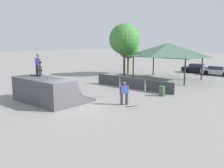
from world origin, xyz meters
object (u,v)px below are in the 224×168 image
object	(u,v)px
bystander_walking	(124,92)
tree_far_back	(124,39)
skater_on_deck	(38,63)
tree_beside_pavilion	(128,48)
skateboard_on_ground	(133,105)
trash_bin	(162,91)
parked_car_silver	(218,71)
skateboard_on_deck	(35,75)
parked_car_black	(197,69)

from	to	relation	value
bystander_walking	tree_far_back	bearing A→B (deg)	-103.49
skater_on_deck	tree_beside_pavilion	world-z (taller)	tree_beside_pavilion
skater_on_deck	bystander_walking	size ratio (longest dim) A/B	1.04
skateboard_on_ground	trash_bin	xyz separation A→B (m)	(-0.06, 4.32, 0.37)
bystander_walking	parked_car_silver	distance (m)	20.35
skater_on_deck	parked_car_silver	size ratio (longest dim) A/B	0.43
skateboard_on_deck	bystander_walking	bearing A→B (deg)	13.95
skateboard_on_deck	tree_beside_pavilion	distance (m)	17.44
skateboard_on_deck	parked_car_silver	xyz separation A→B (m)	(6.57, 23.59, -1.34)
skateboard_on_ground	parked_car_black	world-z (taller)	parked_car_black
skater_on_deck	tree_beside_pavilion	xyz separation A→B (m)	(-3.82, 16.81, 0.69)
skater_on_deck	bystander_walking	bearing A→B (deg)	19.62
bystander_walking	parked_car_silver	world-z (taller)	bystander_walking
bystander_walking	tree_beside_pavilion	xyz separation A→B (m)	(-9.98, 13.76, 2.64)
skater_on_deck	skateboard_on_ground	world-z (taller)	skater_on_deck
skateboard_on_ground	parked_car_black	distance (m)	21.23
bystander_walking	parked_car_black	world-z (taller)	bystander_walking
skateboard_on_ground	trash_bin	bearing A→B (deg)	-153.13
skateboard_on_ground	tree_beside_pavilion	world-z (taller)	tree_beside_pavilion
skateboard_on_deck	skateboard_on_ground	size ratio (longest dim) A/B	0.97
trash_bin	parked_car_black	bearing A→B (deg)	102.47
skater_on_deck	parked_car_black	distance (m)	24.34
tree_far_back	parked_car_silver	world-z (taller)	tree_far_back
skater_on_deck	parked_car_silver	distance (m)	24.32
bystander_walking	trash_bin	size ratio (longest dim) A/B	2.01
trash_bin	skater_on_deck	bearing A→B (deg)	-132.37
tree_beside_pavilion	parked_car_silver	distance (m)	12.40
skateboard_on_ground	tree_beside_pavilion	bearing A→B (deg)	-115.95
tree_beside_pavilion	tree_far_back	distance (m)	2.20
bystander_walking	tree_beside_pavilion	size ratio (longest dim) A/B	0.34
parked_car_black	tree_far_back	bearing A→B (deg)	-134.39
tree_beside_pavilion	parked_car_silver	bearing A→B (deg)	33.19
tree_far_back	parked_car_black	distance (m)	11.73
skateboard_on_deck	skateboard_on_ground	bearing A→B (deg)	12.20
tree_beside_pavilion	tree_far_back	bearing A→B (deg)	-69.56
skateboard_on_ground	trash_bin	world-z (taller)	trash_bin
skateboard_on_deck	tree_far_back	distance (m)	15.79
skateboard_on_deck	tree_far_back	xyz separation A→B (m)	(-2.85, 15.27, 2.84)
tree_beside_pavilion	tree_far_back	world-z (taller)	tree_far_back
skateboard_on_ground	trash_bin	distance (m)	4.34
skateboard_on_deck	parked_car_black	bearing A→B (deg)	69.20
skater_on_deck	skateboard_on_deck	distance (m)	1.03
skater_on_deck	tree_far_back	bearing A→B (deg)	95.17
trash_bin	parked_car_black	xyz separation A→B (m)	(-3.66, 16.57, 0.18)
tree_beside_pavilion	skater_on_deck	bearing A→B (deg)	-77.18
parked_car_black	trash_bin	bearing A→B (deg)	-86.72
skateboard_on_ground	parked_car_silver	size ratio (longest dim) A/B	0.20
trash_bin	parked_car_silver	world-z (taller)	parked_car_silver
skateboard_on_ground	parked_car_black	size ratio (longest dim) A/B	0.20
tree_far_back	parked_car_silver	distance (m)	13.24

